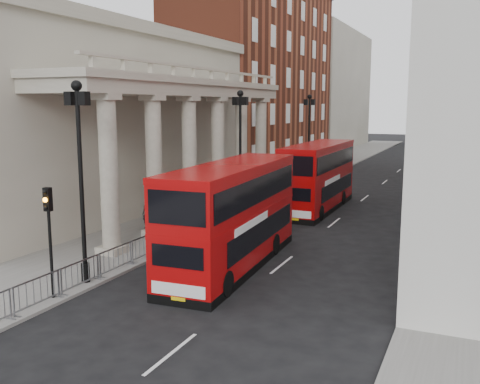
{
  "coord_description": "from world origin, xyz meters",
  "views": [
    {
      "loc": [
        14.11,
        -13.07,
        7.47
      ],
      "look_at": [
        3.01,
        11.84,
        3.01
      ],
      "focal_mm": 40.0,
      "sensor_mm": 36.0,
      "label": 1
    }
  ],
  "objects": [
    {
      "name": "brick_building",
      "position": [
        -10.5,
        48.0,
        11.0
      ],
      "size": [
        9.0,
        32.0,
        22.0
      ],
      "primitive_type": "cube",
      "color": "maroon",
      "rests_on": "ground"
    },
    {
      "name": "pedestrian_a",
      "position": [
        -3.74,
        13.32,
        0.99
      ],
      "size": [
        0.66,
        0.46,
        1.74
      ],
      "primitive_type": "imported",
      "rotation": [
        0.0,
        0.0,
        0.07
      ],
      "color": "black",
      "rests_on": "sidewalk_west"
    },
    {
      "name": "lamp_post_north",
      "position": [
        -0.6,
        36.0,
        4.91
      ],
      "size": [
        1.05,
        0.44,
        8.32
      ],
      "color": "black",
      "rests_on": "sidewalk_west"
    },
    {
      "name": "lamp_post_mid",
      "position": [
        -0.6,
        20.0,
        4.91
      ],
      "size": [
        1.05,
        0.44,
        8.32
      ],
      "color": "black",
      "rests_on": "sidewalk_west"
    },
    {
      "name": "sidewalk_west",
      "position": [
        -3.0,
        30.0,
        0.06
      ],
      "size": [
        6.0,
        140.0,
        0.12
      ],
      "primitive_type": "cube",
      "color": "slate",
      "rests_on": "ground"
    },
    {
      "name": "bus_near",
      "position": [
        3.98,
        8.85,
        2.52
      ],
      "size": [
        3.32,
        11.29,
        4.81
      ],
      "rotation": [
        0.0,
        0.0,
        0.06
      ],
      "color": "#A30708",
      "rests_on": "ground"
    },
    {
      "name": "kerb",
      "position": [
        -0.05,
        30.0,
        0.07
      ],
      "size": [
        0.2,
        140.0,
        0.14
      ],
      "primitive_type": "cube",
      "color": "slate",
      "rests_on": "ground"
    },
    {
      "name": "lamp_post_south",
      "position": [
        -0.6,
        4.0,
        4.91
      ],
      "size": [
        1.05,
        0.44,
        8.32
      ],
      "color": "black",
      "rests_on": "sidewalk_west"
    },
    {
      "name": "portico_building",
      "position": [
        -10.5,
        18.0,
        6.0
      ],
      "size": [
        9.0,
        28.0,
        12.0
      ],
      "primitive_type": "cube",
      "color": "gray",
      "rests_on": "ground"
    },
    {
      "name": "crowd_barriers",
      "position": [
        -0.35,
        2.23,
        0.67
      ],
      "size": [
        0.5,
        18.75,
        1.1
      ],
      "color": "gray",
      "rests_on": "sidewalk_west"
    },
    {
      "name": "monument_column",
      "position": [
        6.0,
        92.0,
        15.98
      ],
      "size": [
        8.0,
        8.0,
        54.2
      ],
      "color": "#60605E",
      "rests_on": "ground"
    },
    {
      "name": "bus_far",
      "position": [
        3.79,
        23.94,
        2.48
      ],
      "size": [
        2.73,
        10.99,
        4.74
      ],
      "rotation": [
        0.0,
        0.0,
        0.01
      ],
      "color": "#9D0708",
      "rests_on": "ground"
    },
    {
      "name": "traffic_light",
      "position": [
        -0.5,
        1.98,
        3.11
      ],
      "size": [
        0.28,
        0.33,
        4.3
      ],
      "color": "black",
      "rests_on": "sidewalk_west"
    },
    {
      "name": "ground",
      "position": [
        0.0,
        0.0,
        0.0
      ],
      "size": [
        260.0,
        260.0,
        0.0
      ],
      "primitive_type": "plane",
      "color": "black",
      "rests_on": "ground"
    },
    {
      "name": "pedestrian_c",
      "position": [
        -2.55,
        20.35,
        1.05
      ],
      "size": [
        1.0,
        0.74,
        1.87
      ],
      "primitive_type": "imported",
      "rotation": [
        0.0,
        0.0,
        6.45
      ],
      "color": "black",
      "rests_on": "sidewalk_west"
    },
    {
      "name": "pedestrian_b",
      "position": [
        -4.24,
        19.72,
        1.01
      ],
      "size": [
        0.92,
        0.75,
        1.78
      ],
      "primitive_type": "imported",
      "rotation": [
        0.0,
        0.0,
        3.23
      ],
      "color": "#282420",
      "rests_on": "sidewalk_west"
    },
    {
      "name": "west_building_far",
      "position": [
        -10.5,
        80.0,
        10.0
      ],
      "size": [
        9.0,
        30.0,
        20.0
      ],
      "primitive_type": "cube",
      "color": "gray",
      "rests_on": "ground"
    },
    {
      "name": "sidewalk_east",
      "position": [
        13.5,
        30.0,
        0.06
      ],
      "size": [
        3.0,
        140.0,
        0.12
      ],
      "primitive_type": "cube",
      "color": "slate",
      "rests_on": "ground"
    }
  ]
}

